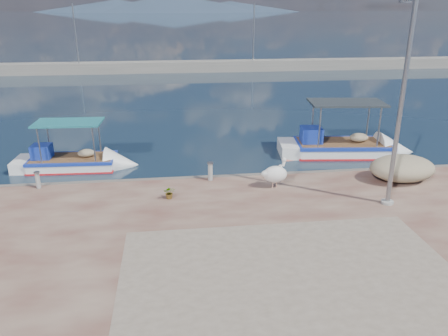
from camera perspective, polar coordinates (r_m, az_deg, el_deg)
ground at (r=14.06m, az=1.96°, el=-10.37°), size 1400.00×1400.00×0.00m
quay_patch at (r=11.54m, az=9.51°, el=-15.34°), size 9.00×7.00×0.01m
breakwater at (r=52.38m, az=-5.06°, el=13.07°), size 120.00×2.20×7.50m
mountains at (r=661.96m, az=-7.04°, el=20.42°), size 370.00×280.00×22.00m
boat_left at (r=21.80m, az=-19.22°, el=0.52°), size 5.52×2.03×2.62m
boat_right at (r=23.34m, az=15.02°, el=2.37°), size 6.83×2.89×3.19m
pelican at (r=17.06m, az=6.76°, el=-0.75°), size 1.26×0.63×1.23m
lamp_post at (r=15.89m, az=21.94°, el=6.59°), size 0.44×0.96×7.00m
bollard_near at (r=17.74m, az=-1.80°, el=-0.33°), size 0.25×0.25×0.77m
bollard_far at (r=18.45m, az=-23.16°, el=-1.37°), size 0.22×0.22×0.68m
potted_plant at (r=16.24m, az=-7.13°, el=-3.19°), size 0.44×0.38×0.47m
net_pile_c at (r=19.10m, az=22.24°, el=-0.02°), size 2.66×1.90×1.04m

